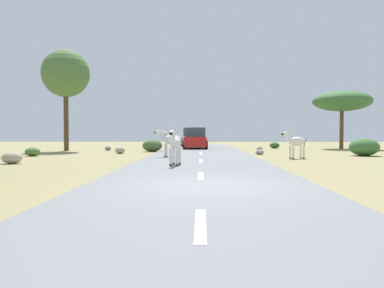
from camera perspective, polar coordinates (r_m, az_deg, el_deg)
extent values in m
plane|color=#8E8456|center=(9.42, 2.35, -6.67)|extent=(90.00, 90.00, 0.00)
cube|color=slate|center=(9.42, 1.35, -6.52)|extent=(6.00, 64.00, 0.05)
cube|color=silver|center=(5.48, 1.32, -12.29)|extent=(0.16, 2.00, 0.01)
cube|color=silver|center=(11.40, 1.35, -4.93)|extent=(0.16, 2.00, 0.01)
cube|color=silver|center=(17.37, 1.36, -2.61)|extent=(0.16, 2.00, 0.01)
cube|color=silver|center=(23.36, 1.37, -1.48)|extent=(0.16, 2.00, 0.01)
cube|color=silver|center=(29.35, 1.37, -0.81)|extent=(0.16, 2.00, 0.01)
cube|color=silver|center=(35.34, 1.37, -0.37)|extent=(0.16, 2.00, 0.01)
ellipsoid|color=silver|center=(15.22, -2.61, 0.18)|extent=(0.52, 1.07, 0.49)
cylinder|color=silver|center=(14.94, -3.34, -1.99)|extent=(0.11, 0.11, 0.70)
cylinder|color=#28231E|center=(14.97, -3.33, -3.24)|extent=(0.13, 0.13, 0.05)
cylinder|color=silver|center=(14.89, -2.35, -2.00)|extent=(0.11, 0.11, 0.70)
cylinder|color=#28231E|center=(14.92, -2.35, -3.26)|extent=(0.13, 0.13, 0.05)
cylinder|color=silver|center=(15.60, -2.86, -1.83)|extent=(0.11, 0.11, 0.70)
cylinder|color=#28231E|center=(15.62, -2.86, -3.03)|extent=(0.13, 0.13, 0.05)
cylinder|color=silver|center=(15.55, -1.91, -1.84)|extent=(0.11, 0.11, 0.70)
cylinder|color=#28231E|center=(15.58, -1.91, -3.04)|extent=(0.13, 0.13, 0.05)
cylinder|color=silver|center=(14.73, -2.96, 1.10)|extent=(0.23, 0.39, 0.41)
cube|color=black|center=(14.73, -2.96, 1.42)|extent=(0.07, 0.34, 0.28)
ellipsoid|color=silver|center=(14.49, -3.14, 1.69)|extent=(0.24, 0.47, 0.22)
ellipsoid|color=black|center=(14.32, -3.27, 1.62)|extent=(0.15, 0.17, 0.13)
cone|color=silver|center=(14.61, -3.31, 2.13)|extent=(0.09, 0.09, 0.13)
cone|color=silver|center=(14.59, -2.80, 2.13)|extent=(0.09, 0.09, 0.13)
cylinder|color=black|center=(15.73, -2.28, -0.11)|extent=(0.05, 0.15, 0.42)
ellipsoid|color=silver|center=(20.39, 15.93, 0.38)|extent=(1.11, 0.78, 0.49)
cylinder|color=silver|center=(20.31, 14.93, -1.19)|extent=(0.13, 0.13, 0.70)
cylinder|color=#28231E|center=(20.33, 14.93, -2.11)|extent=(0.16, 0.16, 0.05)
cylinder|color=silver|center=(20.10, 15.38, -1.22)|extent=(0.13, 0.13, 0.70)
cylinder|color=#28231E|center=(20.12, 15.37, -2.15)|extent=(0.16, 0.16, 0.05)
cylinder|color=silver|center=(20.72, 16.44, -1.14)|extent=(0.13, 0.13, 0.70)
cylinder|color=#28231E|center=(20.74, 16.43, -2.05)|extent=(0.16, 0.16, 0.05)
cylinder|color=silver|center=(20.51, 16.89, -1.18)|extent=(0.13, 0.13, 0.70)
cylinder|color=#28231E|center=(20.53, 16.88, -2.09)|extent=(0.16, 0.16, 0.05)
cylinder|color=silver|center=(20.09, 14.81, 1.09)|extent=(0.41, 0.32, 0.41)
cube|color=black|center=(20.09, 14.82, 1.33)|extent=(0.33, 0.17, 0.29)
ellipsoid|color=silver|center=(19.94, 14.26, 1.53)|extent=(0.49, 0.35, 0.22)
ellipsoid|color=black|center=(19.84, 13.83, 1.48)|extent=(0.20, 0.18, 0.13)
cone|color=silver|center=(20.06, 14.41, 1.85)|extent=(0.11, 0.11, 0.13)
cone|color=silver|center=(19.96, 14.63, 1.85)|extent=(0.11, 0.11, 0.13)
cylinder|color=black|center=(20.71, 17.06, 0.14)|extent=(0.15, 0.09, 0.42)
ellipsoid|color=silver|center=(20.19, -3.10, 0.68)|extent=(1.12, 0.59, 0.51)
cylinder|color=silver|center=(20.43, -3.96, -0.94)|extent=(0.12, 0.12, 0.73)
cylinder|color=#28231E|center=(20.45, -3.96, -1.89)|extent=(0.14, 0.14, 0.05)
cylinder|color=silver|center=(20.17, -4.16, -0.97)|extent=(0.12, 0.12, 0.73)
cylinder|color=#28231E|center=(20.19, -4.15, -1.94)|extent=(0.14, 0.14, 0.05)
cylinder|color=silver|center=(20.27, -2.04, -0.96)|extent=(0.12, 0.12, 0.73)
cylinder|color=#28231E|center=(20.29, -2.04, -1.92)|extent=(0.14, 0.14, 0.05)
cylinder|color=silver|center=(20.00, -2.21, -0.99)|extent=(0.12, 0.12, 0.73)
cylinder|color=#28231E|center=(20.02, -2.21, -1.97)|extent=(0.14, 0.14, 0.05)
cylinder|color=silver|center=(20.32, -4.51, 1.42)|extent=(0.41, 0.25, 0.43)
cube|color=black|center=(20.32, -4.51, 1.66)|extent=(0.36, 0.09, 0.30)
ellipsoid|color=silver|center=(20.38, -5.19, 1.86)|extent=(0.49, 0.27, 0.23)
ellipsoid|color=black|center=(20.43, -5.70, 1.81)|extent=(0.18, 0.16, 0.14)
cone|color=silver|center=(20.42, -4.83, 2.19)|extent=(0.10, 0.10, 0.14)
cone|color=silver|center=(20.29, -4.93, 2.20)|extent=(0.10, 0.10, 0.14)
cylinder|color=black|center=(20.08, -1.62, 0.40)|extent=(0.16, 0.06, 0.43)
cube|color=red|center=(30.96, 0.53, 0.39)|extent=(1.81, 4.20, 0.80)
cube|color=#334751|center=(30.75, 0.53, 1.84)|extent=(1.64, 2.20, 0.76)
cube|color=black|center=(33.13, 0.58, 0.01)|extent=(1.71, 0.16, 0.24)
cylinder|color=black|center=(32.32, 2.16, 0.03)|extent=(0.22, 0.68, 0.68)
cylinder|color=black|center=(32.34, -1.03, 0.03)|extent=(0.22, 0.68, 0.68)
cylinder|color=black|center=(29.62, 2.24, -0.14)|extent=(0.22, 0.68, 0.68)
cylinder|color=black|center=(29.65, -1.24, -0.13)|extent=(0.22, 0.68, 0.68)
cube|color=white|center=(36.61, 0.16, 0.61)|extent=(2.07, 4.31, 0.80)
cube|color=#334751|center=(36.40, 0.13, 1.83)|extent=(1.78, 2.30, 0.76)
cube|color=black|center=(38.77, 0.44, 0.27)|extent=(1.72, 0.27, 0.24)
cylinder|color=black|center=(37.90, 1.70, 0.29)|extent=(0.26, 0.69, 0.68)
cylinder|color=black|center=(38.05, -1.01, 0.29)|extent=(0.26, 0.69, 0.68)
cylinder|color=black|center=(35.20, 1.43, 0.17)|extent=(0.26, 0.69, 0.68)
cylinder|color=black|center=(35.37, -1.48, 0.18)|extent=(0.26, 0.69, 0.68)
cylinder|color=brown|center=(33.96, 22.11, 2.02)|extent=(0.33, 0.33, 3.20)
ellipsoid|color=#386633|center=(34.06, 22.16, 6.14)|extent=(4.87, 4.87, 1.70)
cylinder|color=#4C3823|center=(29.42, -18.87, 3.28)|extent=(0.36, 0.36, 4.40)
sphere|color=#4C7038|center=(29.74, -18.94, 10.27)|extent=(3.54, 3.54, 3.54)
ellipsoid|color=#386633|center=(24.11, 25.07, -0.44)|extent=(1.73, 1.56, 1.04)
ellipsoid|color=#2D5628|center=(33.07, 12.64, -0.20)|extent=(0.86, 0.78, 0.52)
ellipsoid|color=#425B2D|center=(26.81, -6.15, -0.26)|extent=(1.43, 1.29, 0.86)
ellipsoid|color=#4C7038|center=(23.50, -23.41, -1.10)|extent=(0.87, 0.78, 0.52)
ellipsoid|color=gray|center=(23.45, 10.42, -1.25)|extent=(0.56, 0.49, 0.30)
ellipsoid|color=#A89E8C|center=(18.20, -26.08, -1.92)|extent=(0.89, 0.79, 0.53)
ellipsoid|color=#A89E8C|center=(24.62, -11.06, -0.93)|extent=(0.64, 0.69, 0.46)
ellipsoid|color=gray|center=(29.16, -12.86, -0.65)|extent=(0.48, 0.52, 0.33)
ellipsoid|color=#A89E8C|center=(28.06, 10.42, -0.70)|extent=(0.46, 0.40, 0.36)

